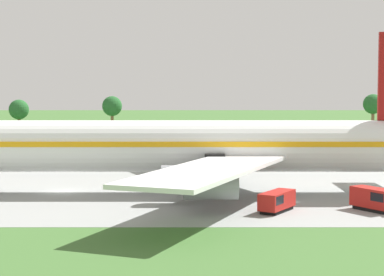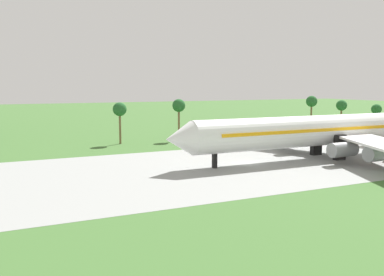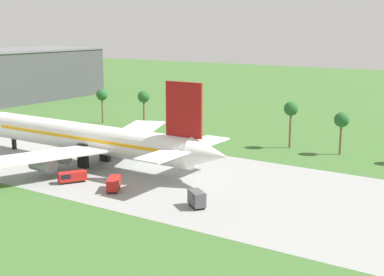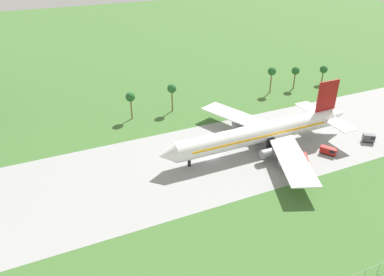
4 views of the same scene
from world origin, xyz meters
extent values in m
plane|color=#3D662D|center=(0.00, 0.00, 0.00)|extent=(600.00, 600.00, 0.00)
cube|color=gray|center=(0.00, 0.00, 0.01)|extent=(320.00, 44.00, 0.02)
cylinder|color=white|center=(16.15, -1.03, 5.89)|extent=(58.27, 6.36, 6.36)
cone|color=white|center=(49.26, -1.03, 6.37)|extent=(7.96, 6.05, 6.05)
cube|color=#EFA314|center=(16.15, -1.03, 6.37)|extent=(49.53, 6.49, 0.64)
cube|color=maroon|center=(43.37, -1.03, 14.48)|extent=(8.27, 0.50, 10.82)
cube|color=white|center=(43.69, -1.03, 6.84)|extent=(5.73, 25.46, 0.30)
cube|color=white|center=(18.28, -16.04, 4.78)|extent=(18.92, 30.94, 0.44)
cube|color=white|center=(18.28, 13.98, 4.78)|extent=(18.92, 30.94, 0.44)
cylinder|color=gray|center=(15.74, -8.67, 2.94)|extent=(5.73, 2.86, 2.86)
cylinder|color=gray|center=(18.31, -15.03, 2.94)|extent=(5.73, 2.86, 2.86)
cylinder|color=gray|center=(15.74, 6.61, 2.94)|extent=(5.73, 2.86, 2.86)
cylinder|color=gray|center=(18.31, 12.97, 2.94)|extent=(5.73, 2.86, 2.86)
cube|color=black|center=(-8.32, -1.03, 2.63)|extent=(0.70, 0.90, 5.25)
cube|color=black|center=(19.06, -4.53, 2.63)|extent=(2.40, 1.20, 5.25)
cube|color=black|center=(19.06, 2.47, 2.63)|extent=(2.40, 1.20, 5.25)
cube|color=black|center=(25.34, -13.86, 0.20)|extent=(3.94, 4.92, 0.40)
cube|color=#B21E19|center=(25.34, -13.86, 1.28)|extent=(4.53, 5.72, 1.77)
cube|color=black|center=(24.56, -15.15, 1.55)|extent=(2.74, 2.69, 0.90)
cube|color=black|center=(35.69, -13.30, 0.20)|extent=(3.85, 4.64, 0.40)
cube|color=#B21E19|center=(35.69, -13.30, 1.43)|extent=(4.42, 5.40, 2.06)
cube|color=black|center=(36.44, -14.50, 1.74)|extent=(2.68, 2.60, 0.90)
cube|color=black|center=(53.96, -12.75, 0.20)|extent=(3.69, 3.35, 0.40)
cube|color=#4C4C51|center=(53.96, -12.75, 1.64)|extent=(4.28, 3.85, 2.48)
cube|color=black|center=(54.82, -13.35, 2.01)|extent=(2.27, 2.44, 0.90)
cube|color=#47474C|center=(-84.72, 65.67, 10.05)|extent=(36.00, 60.00, 20.10)
cube|color=slate|center=(-84.72, 65.67, 20.50)|extent=(36.72, 61.20, 0.80)
cylinder|color=brown|center=(-14.88, 38.58, 4.25)|extent=(0.56, 0.56, 8.49)
sphere|color=#235B28|center=(-14.88, 38.58, 9.09)|extent=(3.60, 3.60, 3.60)
cylinder|color=brown|center=(62.01, 38.58, 3.95)|extent=(0.56, 0.56, 7.90)
sphere|color=#235B28|center=(62.01, 38.58, 8.50)|extent=(3.60, 3.60, 3.60)
cylinder|color=brown|center=(1.93, 38.58, 4.56)|extent=(0.56, 0.56, 9.11)
sphere|color=#235B28|center=(1.93, 38.58, 9.71)|extent=(3.60, 3.60, 3.60)
cylinder|color=brown|center=(49.00, 38.58, 4.74)|extent=(0.56, 0.56, 9.48)
sphere|color=#235B28|center=(49.00, 38.58, 10.08)|extent=(3.60, 3.60, 3.60)
camera|label=1|loc=(16.35, -86.52, 13.26)|focal=65.00mm
camera|label=2|loc=(-45.93, -69.81, 15.40)|focal=40.00mm
camera|label=3|loc=(101.15, -85.92, 30.49)|focal=50.00mm
camera|label=4|loc=(-47.64, -89.75, 63.81)|focal=35.00mm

